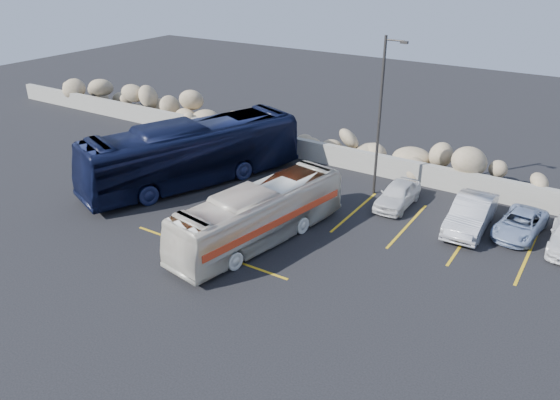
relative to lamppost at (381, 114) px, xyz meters
The scene contains 10 objects.
ground 10.73m from the lamppost, 105.05° to the right, with size 90.00×90.00×0.00m, color black.
seawall 5.14m from the lamppost, 135.63° to the left, with size 60.00×0.40×1.20m, color gray.
riprap_pile 5.40m from the lamppost, 124.63° to the left, with size 54.00×2.80×2.60m, color #9A8965, non-canonical shape.
parking_lines 6.18m from the lamppost, 62.01° to the right, with size 18.16×9.36×0.01m.
lamppost is the anchor object (origin of this frame).
vintage_bus 8.22m from the lamppost, 107.06° to the right, with size 2.11×9.02×2.51m, color silver.
tour_coach 10.07m from the lamppost, 156.52° to the right, with size 2.84×12.15×3.38m, color black.
car_a 4.05m from the lamppost, 26.13° to the right, with size 1.43×3.56×1.21m, color silver.
car_b 6.43m from the lamppost, 13.75° to the right, with size 1.54×4.43×1.46m, color silver.
car_d 8.17m from the lamppost, ahead, with size 1.70×3.69×1.03m, color #8195B7.
Camera 1 is at (12.33, -14.99, 11.75)m, focal length 35.00 mm.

